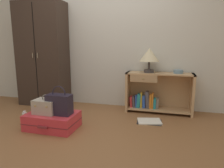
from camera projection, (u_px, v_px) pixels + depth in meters
ground_plane at (82, 137)px, 2.52m from camera, size 9.00×9.00×0.00m
back_wall at (112, 36)px, 3.70m from camera, size 6.40×0.10×2.60m
wardrobe at (43, 55)px, 3.82m from camera, size 0.90×0.47×1.92m
bookshelf at (156, 93)px, 3.45m from camera, size 1.11×0.35×0.68m
table_lamp at (149, 56)px, 3.35m from camera, size 0.33×0.33×0.41m
bowl at (178, 72)px, 3.30m from camera, size 0.15×0.15×0.06m
suitcase_large at (53, 121)px, 2.78m from camera, size 0.69×0.48×0.22m
train_case at (46, 106)px, 2.74m from camera, size 0.31×0.24×0.26m
handbag at (59, 104)px, 2.69m from camera, size 0.33×0.17×0.39m
bottle at (25, 118)px, 2.94m from camera, size 0.07×0.07×0.20m
open_book_on_floor at (149, 121)px, 3.03m from camera, size 0.39×0.33×0.02m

